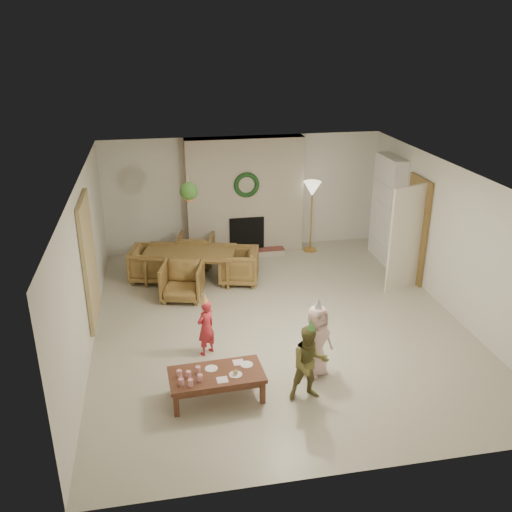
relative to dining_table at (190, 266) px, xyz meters
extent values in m
plane|color=#B7B29E|center=(1.33, -1.90, -0.31)|extent=(7.00, 7.00, 0.00)
plane|color=white|center=(1.33, -1.90, 2.19)|extent=(7.00, 7.00, 0.00)
plane|color=silver|center=(1.33, 1.60, 0.94)|extent=(7.00, 0.00, 7.00)
plane|color=silver|center=(1.33, -5.40, 0.94)|extent=(7.00, 0.00, 7.00)
plane|color=silver|center=(-1.67, -1.90, 0.94)|extent=(0.00, 7.00, 7.00)
plane|color=silver|center=(4.33, -1.90, 0.94)|extent=(0.00, 7.00, 7.00)
cube|color=#572417|center=(1.33, 1.40, 0.94)|extent=(2.50, 0.40, 2.50)
cube|color=maroon|center=(1.33, 1.05, -0.25)|extent=(1.60, 0.30, 0.12)
cube|color=black|center=(1.33, 1.22, 0.14)|extent=(0.75, 0.12, 0.75)
torus|color=#143718|center=(1.33, 1.17, 1.24)|extent=(0.54, 0.10, 0.54)
cylinder|color=gold|center=(2.74, 1.10, -0.29)|extent=(0.29, 0.29, 0.03)
cylinder|color=gold|center=(2.74, 1.10, 0.43)|extent=(0.03, 0.03, 1.41)
cone|color=beige|center=(2.74, 1.10, 1.11)|extent=(0.38, 0.38, 0.31)
cube|color=white|center=(4.17, 0.40, 0.79)|extent=(0.30, 1.00, 2.20)
cube|color=white|center=(4.15, 0.40, 0.14)|extent=(0.30, 0.92, 0.03)
cube|color=white|center=(4.15, 0.40, 0.54)|extent=(0.30, 0.92, 0.03)
cube|color=white|center=(4.15, 0.40, 0.94)|extent=(0.30, 0.92, 0.03)
cube|color=white|center=(4.15, 0.40, 1.34)|extent=(0.30, 0.92, 0.03)
cube|color=#B12025|center=(4.13, 0.25, 0.28)|extent=(0.20, 0.40, 0.24)
cube|color=#285B94|center=(4.13, 0.45, 0.68)|extent=(0.20, 0.44, 0.24)
cube|color=#9E6521|center=(4.13, 0.30, 1.07)|extent=(0.20, 0.36, 0.22)
cube|color=brown|center=(4.29, -0.70, 0.71)|extent=(0.05, 0.86, 2.04)
cube|color=beige|center=(3.91, -1.08, 0.69)|extent=(0.77, 0.32, 2.00)
cube|color=#BBB484|center=(-1.63, -1.70, 0.94)|extent=(0.06, 1.20, 2.00)
imported|color=brown|center=(0.00, 0.00, 0.00)|extent=(1.92, 1.36, 0.61)
imported|color=brown|center=(-0.18, -0.74, 0.03)|extent=(0.88, 0.89, 0.67)
imported|color=brown|center=(0.18, 0.74, 0.03)|extent=(0.88, 0.89, 0.67)
imported|color=brown|center=(-0.74, 0.18, 0.03)|extent=(0.89, 0.88, 0.67)
imported|color=brown|center=(0.93, -0.23, 0.03)|extent=(0.89, 0.88, 0.67)
cylinder|color=tan|center=(0.03, -0.40, 1.84)|extent=(0.01, 0.01, 0.70)
cylinder|color=#985A31|center=(0.03, -0.40, 1.49)|extent=(0.16, 0.16, 0.12)
sphere|color=#26501A|center=(0.03, -0.40, 1.61)|extent=(0.32, 0.32, 0.32)
cube|color=#592F1D|center=(0.07, -3.77, 0.05)|extent=(1.27, 0.69, 0.06)
cube|color=#592F1D|center=(0.07, -3.77, -0.02)|extent=(1.17, 0.59, 0.08)
cube|color=#592F1D|center=(-0.47, -4.06, -0.14)|extent=(0.07, 0.07, 0.32)
cube|color=#592F1D|center=(0.65, -3.99, -0.14)|extent=(0.07, 0.07, 0.32)
cube|color=#592F1D|center=(-0.50, -3.55, -0.14)|extent=(0.07, 0.07, 0.32)
cube|color=#592F1D|center=(0.62, -3.49, -0.14)|extent=(0.07, 0.07, 0.32)
cylinder|color=white|center=(-0.39, -3.94, 0.12)|extent=(0.07, 0.07, 0.09)
cylinder|color=white|center=(-0.40, -3.75, 0.12)|extent=(0.07, 0.07, 0.09)
cylinder|color=white|center=(-0.28, -3.98, 0.12)|extent=(0.07, 0.07, 0.09)
cylinder|color=white|center=(-0.29, -3.79, 0.12)|extent=(0.07, 0.07, 0.09)
cylinder|color=white|center=(-0.15, -3.90, 0.12)|extent=(0.07, 0.07, 0.09)
cylinder|color=white|center=(-0.16, -3.71, 0.12)|extent=(0.07, 0.07, 0.09)
cylinder|color=white|center=(0.02, -3.66, 0.08)|extent=(0.18, 0.18, 0.01)
cylinder|color=white|center=(0.32, -3.85, 0.08)|extent=(0.18, 0.18, 0.01)
cylinder|color=white|center=(0.50, -3.65, 0.08)|extent=(0.18, 0.18, 0.01)
sphere|color=tan|center=(0.32, -3.85, 0.12)|extent=(0.07, 0.07, 0.07)
cube|color=#FFBBD7|center=(0.13, -3.94, 0.08)|extent=(0.15, 0.15, 0.01)
cube|color=#FFBBD7|center=(0.40, -3.58, 0.08)|extent=(0.15, 0.15, 0.01)
imported|color=#BC2832|center=(0.05, -2.66, 0.14)|extent=(0.39, 0.36, 0.89)
cone|color=#D9DC49|center=(0.05, -2.66, 0.62)|extent=(0.15, 0.15, 0.17)
imported|color=#935C28|center=(1.27, -4.00, 0.23)|extent=(0.52, 0.40, 1.06)
cone|color=#51A948|center=(1.27, -4.00, 0.80)|extent=(0.16, 0.16, 0.17)
imported|color=beige|center=(1.52, -3.47, 0.23)|extent=(0.62, 0.54, 1.07)
cone|color=#B2B3B9|center=(1.52, -3.47, 0.81)|extent=(0.17, 0.17, 0.19)
camera|label=1|loc=(-0.53, -9.83, 4.25)|focal=38.54mm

